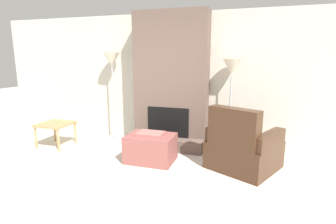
{
  "coord_description": "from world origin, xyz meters",
  "views": [
    {
      "loc": [
        1.48,
        -2.38,
        1.74
      ],
      "look_at": [
        0.0,
        2.33,
        0.71
      ],
      "focal_mm": 28.0,
      "sensor_mm": 36.0,
      "label": 1
    }
  ],
  "objects_px": {
    "ottoman": "(151,148)",
    "armchair": "(242,150)",
    "side_table": "(56,126)",
    "floor_lamp_left": "(112,66)",
    "floor_lamp_right": "(232,73)"
  },
  "relations": [
    {
      "from": "ottoman",
      "to": "floor_lamp_right",
      "type": "xyz_separation_m",
      "value": [
        1.21,
        0.95,
        1.23
      ]
    },
    {
      "from": "ottoman",
      "to": "side_table",
      "type": "relative_size",
      "value": 1.32
    },
    {
      "from": "side_table",
      "to": "ottoman",
      "type": "bearing_deg",
      "value": -4.52
    },
    {
      "from": "ottoman",
      "to": "side_table",
      "type": "distance_m",
      "value": 2.09
    },
    {
      "from": "side_table",
      "to": "floor_lamp_right",
      "type": "distance_m",
      "value": 3.55
    },
    {
      "from": "side_table",
      "to": "floor_lamp_left",
      "type": "height_order",
      "value": "floor_lamp_left"
    },
    {
      "from": "ottoman",
      "to": "armchair",
      "type": "distance_m",
      "value": 1.49
    },
    {
      "from": "side_table",
      "to": "floor_lamp_left",
      "type": "xyz_separation_m",
      "value": [
        0.87,
        0.78,
        1.17
      ]
    },
    {
      "from": "armchair",
      "to": "side_table",
      "type": "bearing_deg",
      "value": 26.02
    },
    {
      "from": "armchair",
      "to": "side_table",
      "type": "distance_m",
      "value": 3.56
    },
    {
      "from": "ottoman",
      "to": "floor_lamp_right",
      "type": "height_order",
      "value": "floor_lamp_right"
    },
    {
      "from": "floor_lamp_right",
      "to": "side_table",
      "type": "bearing_deg",
      "value": -166.64
    },
    {
      "from": "armchair",
      "to": "floor_lamp_right",
      "type": "height_order",
      "value": "floor_lamp_right"
    },
    {
      "from": "ottoman",
      "to": "floor_lamp_left",
      "type": "relative_size",
      "value": 0.43
    },
    {
      "from": "armchair",
      "to": "floor_lamp_right",
      "type": "relative_size",
      "value": 0.73
    }
  ]
}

